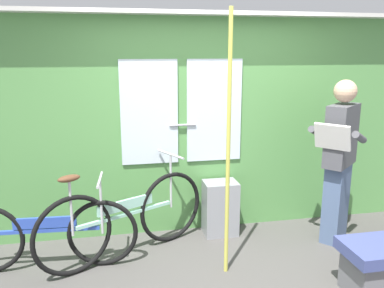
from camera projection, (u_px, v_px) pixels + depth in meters
The scene contains 7 objects.
train_door_wall at pixel (199, 121), 4.36m from camera, with size 5.38×0.28×2.37m.
bicycle_near_door at pixel (125, 218), 3.89m from camera, with size 1.65×0.88×0.96m.
bicycle_leaning_behind at pixel (45, 234), 3.66m from camera, with size 1.67×0.44×0.86m.
passenger_reading_newspaper at pixel (339, 159), 4.11m from camera, with size 0.63×0.61×1.71m.
trash_bin_by_wall at pixel (220, 208), 4.41m from camera, with size 0.36×0.28×0.60m, color gray.
handrail_pole at pixel (228, 149), 3.44m from camera, with size 0.04×0.04×2.33m, color #C6C14C.
bench_seat_corner at pixel (384, 267), 3.32m from camera, with size 0.70×0.44×0.45m.
Camera 1 is at (-0.93, -2.94, 1.99)m, focal length 37.54 mm.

